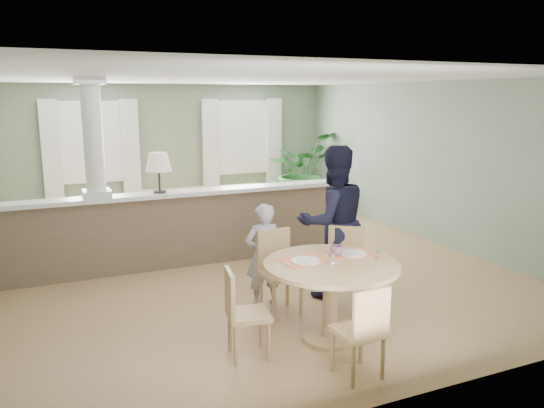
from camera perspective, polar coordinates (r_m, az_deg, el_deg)
name	(u,v)px	position (r m, az deg, el deg)	size (l,w,h in m)	color
ground	(236,263)	(8.02, -3.94, -6.30)	(8.00, 8.00, 0.00)	tan
room_shell	(218,139)	(8.24, -5.80, 7.02)	(7.02, 8.02, 2.71)	gray
pony_wall	(166,220)	(7.75, -11.38, -1.70)	(5.32, 0.38, 2.70)	brown
sofa	(209,214)	(9.39, -6.80, -1.04)	(2.88, 1.13, 0.84)	olive
houseplant	(300,171)	(11.76, 3.08, 3.61)	(1.50, 1.30, 1.67)	#255C25
dining_table	(331,278)	(5.41, 6.35, -7.96)	(1.36, 1.36, 0.93)	tan
chair_far_boy	(278,267)	(6.13, 0.66, -6.82)	(0.44, 0.44, 0.95)	tan
chair_far_man	(344,265)	(6.23, 7.78, -6.51)	(0.61, 0.61, 0.97)	tan
chair_near	(363,328)	(4.78, 9.76, -13.03)	(0.42, 0.42, 0.87)	tan
chair_side	(241,310)	(5.09, -3.32, -11.28)	(0.45, 0.45, 0.87)	tan
child_person	(263,255)	(6.25, -0.94, -5.52)	(0.45, 0.30, 1.24)	#9A9A9F
man_person	(333,222)	(6.50, 6.57, -1.98)	(0.91, 0.71, 1.88)	black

